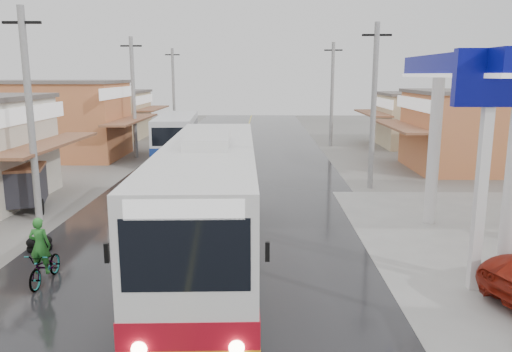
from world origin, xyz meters
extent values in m
plane|color=slate|center=(0.00, 0.00, 0.00)|extent=(120.00, 120.00, 0.00)
cube|color=black|center=(0.00, 15.00, 0.01)|extent=(12.00, 90.00, 0.02)
cube|color=#D8CC4C|center=(0.00, 15.00, 0.02)|extent=(0.15, 90.00, 0.01)
cylinder|color=white|center=(8.00, 9.00, 2.75)|extent=(0.44, 0.44, 5.50)
cube|color=white|center=(7.20, 3.00, 3.00)|extent=(0.25, 0.25, 6.00)
cube|color=#090D7F|center=(7.20, 3.00, 5.50)|extent=(1.80, 0.30, 1.40)
cube|color=silver|center=(0.08, 4.81, 2.09)|extent=(3.03, 12.36, 3.02)
cube|color=black|center=(0.08, 4.81, 0.48)|extent=(3.05, 12.38, 0.31)
cube|color=#A50D1D|center=(0.08, 4.81, 0.99)|extent=(3.07, 12.40, 0.56)
cube|color=gold|center=(0.08, 4.81, 0.65)|extent=(3.08, 12.41, 0.14)
cube|color=black|center=(0.06, 5.32, 2.42)|extent=(2.97, 9.80, 1.02)
cube|color=black|center=(0.32, -1.27, 2.52)|extent=(2.26, 0.21, 1.33)
cube|color=black|center=(-0.15, 10.88, 2.52)|extent=(2.26, 0.21, 1.12)
cube|color=white|center=(0.32, -1.27, 3.34)|extent=(2.06, 0.20, 0.36)
cube|color=silver|center=(0.08, 4.81, 3.75)|extent=(1.35, 3.11, 0.31)
cylinder|color=black|center=(-0.87, 0.47, 0.58)|extent=(0.40, 1.14, 1.12)
cylinder|color=black|center=(1.38, 0.56, 0.58)|extent=(0.40, 1.14, 1.12)
cylinder|color=black|center=(-1.19, 8.64, 0.58)|extent=(0.40, 1.14, 1.12)
cylinder|color=black|center=(1.06, 8.73, 0.58)|extent=(0.40, 1.14, 1.12)
sphere|color=#FFF2CC|center=(-0.54, -1.38, 0.79)|extent=(0.30, 0.30, 0.29)
sphere|color=#FFF2CC|center=(1.19, -1.31, 0.79)|extent=(0.30, 0.30, 0.29)
cube|color=black|center=(-1.11, -1.08, 2.47)|extent=(0.08, 0.08, 0.36)
cube|color=black|center=(1.74, -0.97, 2.47)|extent=(0.08, 0.08, 0.36)
cube|color=silver|center=(-4.08, 23.41, 1.72)|extent=(2.97, 8.87, 2.42)
cube|color=navy|center=(-4.08, 23.41, 0.89)|extent=(3.01, 8.91, 0.97)
cube|color=black|center=(-4.08, 23.41, 2.06)|extent=(2.90, 7.42, 0.87)
cube|color=black|center=(-3.76, 19.12, 2.06)|extent=(2.03, 0.27, 1.07)
cylinder|color=black|center=(-4.89, 20.24, 0.50)|extent=(0.36, 0.99, 0.97)
cylinder|color=black|center=(-2.81, 20.40, 0.50)|extent=(0.36, 0.99, 0.97)
cylinder|color=black|center=(-5.35, 26.43, 0.50)|extent=(0.36, 0.99, 0.97)
cylinder|color=black|center=(-3.27, 26.59, 0.50)|extent=(0.36, 0.99, 0.97)
imported|color=black|center=(-4.26, 3.27, 0.46)|extent=(0.66, 1.78, 0.93)
imported|color=#2B812C|center=(-4.26, 3.06, 1.13)|extent=(0.57, 0.38, 1.54)
cube|color=#26262D|center=(-8.23, 10.66, 1.05)|extent=(2.03, 2.53, 1.44)
cube|color=brown|center=(-8.23, 10.66, 1.82)|extent=(2.10, 2.60, 0.11)
cylinder|color=black|center=(-8.74, 9.69, 0.33)|extent=(0.39, 0.69, 0.66)
cylinder|color=black|center=(-9.20, 11.17, 0.33)|extent=(0.39, 0.69, 0.66)
cylinder|color=black|center=(-7.30, 9.91, 0.33)|extent=(0.32, 0.67, 0.66)
torus|color=black|center=(-5.56, 5.77, 0.10)|extent=(0.79, 0.79, 0.20)
torus|color=black|center=(-5.56, 5.77, 0.30)|extent=(0.79, 0.79, 0.20)
camera|label=1|loc=(1.66, -9.42, 5.58)|focal=35.00mm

